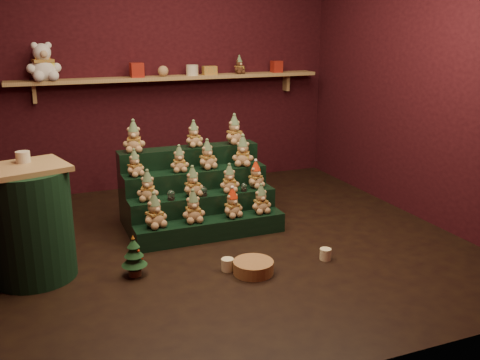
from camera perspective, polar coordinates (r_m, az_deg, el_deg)
name	(u,v)px	position (r m, az deg, el deg)	size (l,w,h in m)	color
ground	(231,241)	(4.87, -1.00, -6.56)	(4.00, 4.00, 0.00)	black
back_wall	(168,68)	(6.46, -7.69, 11.79)	(4.00, 0.10, 2.80)	black
front_wall	(378,128)	(2.72, 14.53, 5.39)	(4.00, 0.10, 2.80)	black
right_wall	(427,77)	(5.58, 19.36, 10.34)	(0.10, 4.00, 2.80)	black
back_shelf	(172,78)	(6.30, -7.25, 10.73)	(3.60, 0.26, 0.24)	tan
riser_tier_front	(211,229)	(4.91, -3.12, -5.23)	(1.40, 0.22, 0.18)	black
riser_tier_midfront	(203,212)	(5.08, -3.94, -3.44)	(1.40, 0.22, 0.36)	black
riser_tier_midback	(196,196)	(5.25, -4.70, -1.76)	(1.40, 0.22, 0.54)	black
riser_tier_back	(189,182)	(5.42, -5.42, -0.18)	(1.40, 0.22, 0.72)	black
teddy_0	(154,210)	(4.71, -9.12, -3.23)	(0.22, 0.20, 0.31)	tan
teddy_1	(193,206)	(4.80, -5.02, -2.82)	(0.21, 0.19, 0.29)	tan
teddy_2	(232,203)	(4.91, -0.82, -2.43)	(0.19, 0.17, 0.27)	tan
teddy_3	(261,199)	(5.01, 2.25, -2.03)	(0.19, 0.17, 0.27)	tan
teddy_4	(148,186)	(4.86, -9.83, -0.61)	(0.20, 0.18, 0.28)	tan
teddy_5	(193,181)	(4.94, -5.08, -0.16)	(0.20, 0.18, 0.28)	tan
teddy_6	(229,178)	(5.04, -1.14, 0.19)	(0.19, 0.17, 0.26)	tan
teddy_7	(256,174)	(5.18, 1.68, 0.59)	(0.18, 0.17, 0.26)	tan
teddy_8	(134,163)	(5.01, -11.19, 1.79)	(0.18, 0.16, 0.25)	tan
teddy_9	(179,159)	(5.10, -6.50, 2.26)	(0.18, 0.16, 0.25)	tan
teddy_10	(207,154)	(5.18, -3.51, 2.74)	(0.20, 0.18, 0.28)	tan
teddy_11	(243,151)	(5.28, 0.32, 3.14)	(0.21, 0.19, 0.30)	tan
teddy_12	(134,136)	(5.18, -11.27, 4.59)	(0.21, 0.19, 0.30)	tan
teddy_13	(194,134)	(5.32, -4.96, 4.92)	(0.18, 0.16, 0.25)	tan
teddy_14	(234,129)	(5.44, -0.61, 5.42)	(0.21, 0.19, 0.29)	tan
snow_globe_a	(171,195)	(4.87, -7.37, -1.59)	(0.07, 0.07, 0.09)	black
snow_globe_b	(204,192)	(4.95, -3.87, -1.23)	(0.06, 0.06, 0.09)	black
snow_globe_c	(244,187)	(5.08, 0.43, -0.77)	(0.06, 0.06, 0.08)	black
side_table	(30,223)	(4.35, -21.45, -4.31)	(0.69, 0.63, 0.89)	tan
table_ornament	(23,157)	(4.31, -22.15, 2.30)	(0.10, 0.10, 0.08)	beige
mini_christmas_tree	(134,256)	(4.26, -11.24, -7.96)	(0.20, 0.20, 0.34)	#482819
mug_left	(228,265)	(4.31, -1.34, -9.01)	(0.10, 0.10, 0.10)	#F6ECB5
mug_right	(325,254)	(4.55, 9.10, -7.81)	(0.10, 0.10, 0.10)	#F6ECB5
wicker_basket	(253,267)	(4.26, 1.43, -9.28)	(0.32, 0.32, 0.10)	#A57842
white_bear	(42,57)	(6.05, -20.35, 12.24)	(0.35, 0.32, 0.50)	white
brown_bear	(239,65)	(6.52, -0.07, 12.18)	(0.15, 0.13, 0.21)	#4B2D19
gift_tin_red_a	(137,70)	(6.18, -10.95, 11.44)	(0.14, 0.14, 0.16)	#AC281A
gift_tin_cream	(192,70)	(6.34, -5.12, 11.60)	(0.14, 0.14, 0.12)	beige
gift_tin_red_b	(277,67)	(6.73, 3.92, 11.98)	(0.12, 0.12, 0.14)	#AC281A
shelf_plush_ball	(163,71)	(6.25, -8.20, 11.43)	(0.12, 0.12, 0.12)	tan
scarf_gift_box	(210,70)	(6.40, -3.26, 11.59)	(0.16, 0.10, 0.10)	orange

